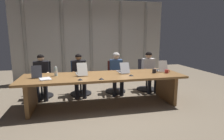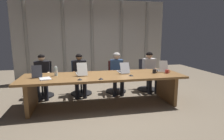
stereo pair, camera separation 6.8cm
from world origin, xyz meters
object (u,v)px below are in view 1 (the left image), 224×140
laptop_right_mid (161,69)px  coffee_mug_near (167,71)px  person_right_mid (149,69)px  laptop_center (123,70)px  spiral_notepad (45,79)px  office_chair_left_end (42,84)px  office_chair_center (115,80)px  laptop_left_end (37,74)px  conference_mic_right_side (80,79)px  person_left_end (42,74)px  person_center (117,70)px  conference_mic_left_side (101,79)px  laptop_left_mid (81,72)px  person_left_mid (79,73)px  office_chair_right_mid (146,78)px  water_bottle_primary (56,72)px  conference_mic_middle (131,75)px  coffee_mug_far (154,71)px  office_chair_left_mid (80,82)px

laptop_right_mid → coffee_mug_near: bearing=-170.9°
person_right_mid → laptop_center: bearing=-55.1°
laptop_right_mid → spiral_notepad: laptop_right_mid is taller
office_chair_left_end → office_chair_center: (2.07, -0.00, -0.01)m
laptop_left_end → person_right_mid: 3.12m
office_chair_left_end → conference_mic_right_side: bearing=43.4°
office_chair_left_end → person_left_end: (0.03, -0.16, 0.30)m
person_center → conference_mic_left_side: (-0.65, -1.28, 0.08)m
conference_mic_left_side → laptop_right_mid: bearing=19.4°
laptop_left_end → laptop_left_mid: (0.99, 0.02, 0.00)m
office_chair_left_end → person_left_mid: (1.01, -0.16, 0.30)m
office_chair_right_mid → laptop_center: bearing=-45.5°
person_left_mid → person_right_mid: (2.07, 0.00, 0.02)m
laptop_right_mid → office_chair_center: size_ratio=0.48×
office_chair_left_end → water_bottle_primary: (0.46, -0.87, 0.49)m
office_chair_left_end → conference_mic_middle: bearing=68.4°
office_chair_right_mid → coffee_mug_far: 1.16m
laptop_left_end → person_left_mid: person_left_mid is taller
laptop_left_end → person_left_end: 0.72m
person_center → conference_mic_right_side: 1.66m
laptop_left_end → person_left_mid: size_ratio=0.38×
water_bottle_primary → laptop_left_end: bearing=179.0°
conference_mic_middle → laptop_center: bearing=100.4°
person_left_mid → coffee_mug_near: bearing=63.3°
office_chair_right_mid → spiral_notepad: office_chair_right_mid is taller
office_chair_center → spiral_notepad: 2.20m
coffee_mug_near → spiral_notepad: 2.86m
office_chair_center → conference_mic_middle: (0.08, -1.23, 0.42)m
office_chair_left_end → person_center: person_center is taller
water_bottle_primary → laptop_right_mid: bearing=0.5°
laptop_left_end → coffee_mug_near: (3.07, -0.26, -0.01)m
office_chair_right_mid → person_left_mid: size_ratio=0.80×
office_chair_left_end → conference_mic_middle: (2.15, -1.24, 0.40)m
person_right_mid → office_chair_right_mid: bearing=-171.0°
office_chair_center → coffee_mug_near: (1.05, -1.12, 0.44)m
person_left_end → coffee_mug_far: person_left_end is taller
water_bottle_primary → conference_mic_left_side: size_ratio=2.04×
person_left_mid → office_chair_left_mid: bearing=168.9°
person_right_mid → coffee_mug_far: bearing=-14.9°
office_chair_left_mid → conference_mic_right_side: bearing=-11.8°
office_chair_left_mid → person_left_end: (-1.01, -0.16, 0.30)m
conference_mic_right_side → laptop_center: bearing=27.9°
office_chair_left_mid → office_chair_center: bearing=80.4°
conference_mic_left_side → conference_mic_middle: (0.73, 0.20, 0.00)m
office_chair_right_mid → water_bottle_primary: (-2.61, -0.87, 0.49)m
coffee_mug_near → conference_mic_right_side: coffee_mug_near is taller
laptop_left_end → person_left_end: (-0.02, 0.70, -0.14)m
laptop_left_end → laptop_right_mid: bearing=-97.5°
conference_mic_left_side → coffee_mug_near: bearing=10.6°
laptop_left_end → laptop_center: bearing=-96.6°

